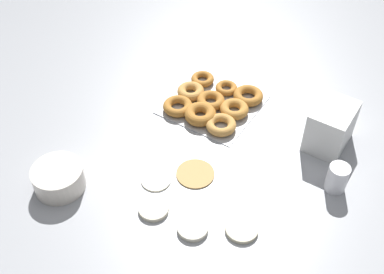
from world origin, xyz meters
The scene contains 10 objects.
ground_plane centered at (0.00, 0.00, 0.00)m, with size 3.00×3.00×0.00m, color #9EA0A5.
pancake_0 centered at (0.06, 0.10, 0.00)m, with size 0.09×0.09×0.01m, color silver.
pancake_1 centered at (-0.03, 0.01, 0.00)m, with size 0.12×0.12×0.01m, color tan.
pancake_2 centered at (0.00, 0.19, 0.01)m, with size 0.09×0.09×0.01m, color beige.
pancake_3 centered at (-0.13, 0.19, 0.01)m, with size 0.09×0.09×0.02m, color silver.
pancake_4 centered at (-0.25, 0.12, 0.01)m, with size 0.09×0.09×0.01m, color beige.
donut_tray centered at (0.09, -0.28, 0.02)m, with size 0.31×0.30×0.04m.
batter_bowl centered at (0.29, 0.27, 0.04)m, with size 0.15×0.15×0.07m.
container_stack centered at (-0.32, -0.34, 0.07)m, with size 0.12×0.16×0.15m.
paper_cup centered at (-0.41, -0.17, 0.05)m, with size 0.06×0.06×0.09m.
Camera 1 is at (-0.54, 0.83, 1.14)m, focal length 45.00 mm.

